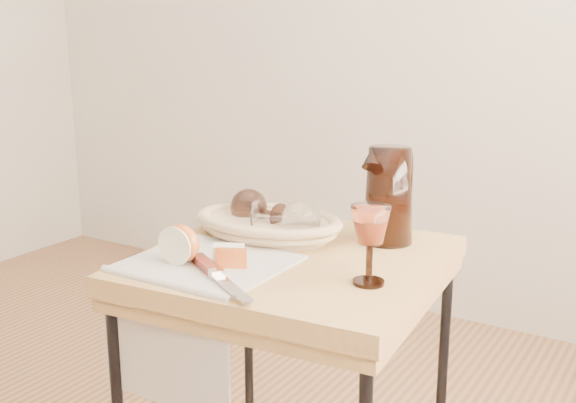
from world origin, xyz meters
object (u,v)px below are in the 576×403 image
Objects in this scene: goblet_lying_a at (262,211)px; goblet_lying_b at (281,218)px; apple_half at (181,243)px; bread_basket at (268,227)px; pitcher at (389,195)px; table_knife at (218,274)px; wine_goblet at (370,245)px; tea_towel at (208,263)px.

goblet_lying_a is 0.08m from goblet_lying_b.
bread_basket is at bearing 77.35° from apple_half.
pitcher reaches higher than table_knife.
goblet_lying_a is at bearing 83.75° from apple_half.
pitcher is at bearing 106.87° from wine_goblet.
pitcher is 0.99× the size of table_knife.
wine_goblet reaches higher than goblet_lying_b.
wine_goblet is (0.08, -0.26, -0.03)m from pitcher.
goblet_lying_a is (-0.03, 0.23, 0.05)m from tea_towel.
bread_basket is at bearing 137.97° from goblet_lying_b.
apple_half is (-0.09, -0.23, -0.01)m from goblet_lying_b.
bread_basket is 1.22× the size of pitcher.
pitcher is 0.44m from table_knife.
goblet_lying_b is at bearing -27.76° from bread_basket.
bread_basket is at bearing 89.55° from tea_towel.
goblet_lying_a is (-0.03, 0.01, 0.03)m from bread_basket.
goblet_lying_b is 0.55× the size of table_knife.
pitcher is at bearing 99.02° from table_knife.
goblet_lying_b is at bearing -171.16° from pitcher.
bread_basket is (0.00, 0.22, 0.02)m from tea_towel.
pitcher reaches higher than goblet_lying_b.
goblet_lying_b is 0.93× the size of wine_goblet.
goblet_lying_b is (0.05, -0.02, 0.03)m from bread_basket.
goblet_lying_b is at bearing 76.80° from tea_towel.
wine_goblet is (0.32, 0.07, 0.07)m from tea_towel.
bread_basket is 2.02× the size of wine_goblet.
apple_half is (-0.05, -0.25, 0.02)m from bread_basket.
bread_basket is 0.28m from pitcher.
table_knife is (0.03, -0.27, -0.04)m from goblet_lying_b.
wine_goblet reaches higher than goblet_lying_a.
goblet_lying_b is at bearing 154.61° from wine_goblet.
apple_half is at bearing 100.46° from goblet_lying_a.
apple_half is at bearing -167.50° from table_knife.
goblet_lying_b reaches higher than bread_basket.
apple_half reaches higher than tea_towel.
apple_half is at bearing -131.80° from goblet_lying_b.
pitcher is (0.24, 0.33, 0.10)m from tea_towel.
wine_goblet is (0.28, -0.13, 0.02)m from goblet_lying_b.
tea_towel is 0.21m from goblet_lying_b.
pitcher reaches higher than apple_half.
tea_towel is 0.07m from apple_half.
apple_half reaches higher than bread_basket.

